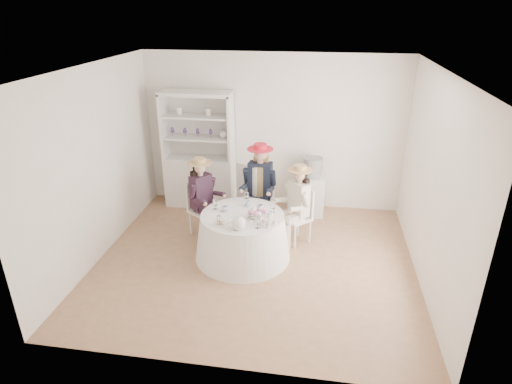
# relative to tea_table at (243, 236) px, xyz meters

# --- Properties ---
(ground) EXTENTS (4.50, 4.50, 0.00)m
(ground) POSITION_rel_tea_table_xyz_m (0.20, -0.10, -0.34)
(ground) COLOR #8E6647
(ground) RESTS_ON ground
(ceiling) EXTENTS (4.50, 4.50, 0.00)m
(ceiling) POSITION_rel_tea_table_xyz_m (0.20, -0.10, 2.36)
(ceiling) COLOR white
(ceiling) RESTS_ON wall_back
(wall_back) EXTENTS (4.50, 0.00, 4.50)m
(wall_back) POSITION_rel_tea_table_xyz_m (0.20, 1.90, 1.01)
(wall_back) COLOR white
(wall_back) RESTS_ON ground
(wall_front) EXTENTS (4.50, 0.00, 4.50)m
(wall_front) POSITION_rel_tea_table_xyz_m (0.20, -2.10, 1.01)
(wall_front) COLOR white
(wall_front) RESTS_ON ground
(wall_left) EXTENTS (0.00, 4.50, 4.50)m
(wall_left) POSITION_rel_tea_table_xyz_m (-2.05, -0.10, 1.01)
(wall_left) COLOR white
(wall_left) RESTS_ON ground
(wall_right) EXTENTS (0.00, 4.50, 4.50)m
(wall_right) POSITION_rel_tea_table_xyz_m (2.45, -0.10, 1.01)
(wall_right) COLOR white
(wall_right) RESTS_ON ground
(tea_table) EXTENTS (1.39, 1.39, 0.68)m
(tea_table) POSITION_rel_tea_table_xyz_m (0.00, 0.00, 0.00)
(tea_table) COLOR white
(tea_table) RESTS_ON ground
(hutch) EXTENTS (1.36, 0.80, 2.07)m
(hutch) POSITION_rel_tea_table_xyz_m (-1.08, 1.66, 0.40)
(hutch) COLOR silver
(hutch) RESTS_ON ground
(side_table) EXTENTS (0.45, 0.45, 0.70)m
(side_table) POSITION_rel_tea_table_xyz_m (0.93, 1.58, 0.01)
(side_table) COLOR silver
(side_table) RESTS_ON ground
(hatbox) EXTENTS (0.38, 0.38, 0.33)m
(hatbox) POSITION_rel_tea_table_xyz_m (0.93, 1.58, 0.53)
(hatbox) COLOR black
(hatbox) RESTS_ON side_table
(guest_left) EXTENTS (0.55, 0.52, 1.29)m
(guest_left) POSITION_rel_tea_table_xyz_m (-0.74, 0.55, 0.39)
(guest_left) COLOR silver
(guest_left) RESTS_ON ground
(guest_mid) EXTENTS (0.53, 0.55, 1.44)m
(guest_mid) POSITION_rel_tea_table_xyz_m (0.11, 0.92, 0.48)
(guest_mid) COLOR silver
(guest_mid) RESTS_ON ground
(guest_right) EXTENTS (0.54, 0.53, 1.27)m
(guest_right) POSITION_rel_tea_table_xyz_m (0.74, 0.54, 0.38)
(guest_right) COLOR silver
(guest_right) RESTS_ON ground
(spare_chair) EXTENTS (0.62, 0.62, 1.08)m
(spare_chair) POSITION_rel_tea_table_xyz_m (-0.04, 1.04, 0.24)
(spare_chair) COLOR silver
(spare_chair) RESTS_ON ground
(teacup_a) EXTENTS (0.10, 0.10, 0.07)m
(teacup_a) POSITION_rel_tea_table_xyz_m (-0.27, 0.07, 0.38)
(teacup_a) COLOR white
(teacup_a) RESTS_ON tea_table
(teacup_b) EXTENTS (0.09, 0.09, 0.07)m
(teacup_b) POSITION_rel_tea_table_xyz_m (0.02, 0.29, 0.38)
(teacup_b) COLOR white
(teacup_b) RESTS_ON tea_table
(teacup_c) EXTENTS (0.11, 0.11, 0.07)m
(teacup_c) POSITION_rel_tea_table_xyz_m (0.22, 0.20, 0.38)
(teacup_c) COLOR white
(teacup_c) RESTS_ON tea_table
(flower_bowl) EXTENTS (0.24, 0.24, 0.05)m
(flower_bowl) POSITION_rel_tea_table_xyz_m (0.20, -0.06, 0.37)
(flower_bowl) COLOR white
(flower_bowl) RESTS_ON tea_table
(flower_arrangement) EXTENTS (0.20, 0.20, 0.07)m
(flower_arrangement) POSITION_rel_tea_table_xyz_m (0.22, -0.08, 0.44)
(flower_arrangement) COLOR pink
(flower_arrangement) RESTS_ON tea_table
(table_teapot) EXTENTS (0.27, 0.19, 0.20)m
(table_teapot) POSITION_rel_tea_table_xyz_m (0.04, -0.42, 0.43)
(table_teapot) COLOR white
(table_teapot) RESTS_ON tea_table
(sandwich_plate) EXTENTS (0.25, 0.25, 0.06)m
(sandwich_plate) POSITION_rel_tea_table_xyz_m (-0.21, -0.32, 0.36)
(sandwich_plate) COLOR white
(sandwich_plate) RESTS_ON tea_table
(cupcake_stand) EXTENTS (0.22, 0.22, 0.20)m
(cupcake_stand) POSITION_rel_tea_table_xyz_m (0.41, -0.25, 0.42)
(cupcake_stand) COLOR white
(cupcake_stand) RESTS_ON tea_table
(stemware_set) EXTENTS (0.92, 0.89, 0.15)m
(stemware_set) POSITION_rel_tea_table_xyz_m (0.00, -0.00, 0.42)
(stemware_set) COLOR white
(stemware_set) RESTS_ON tea_table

